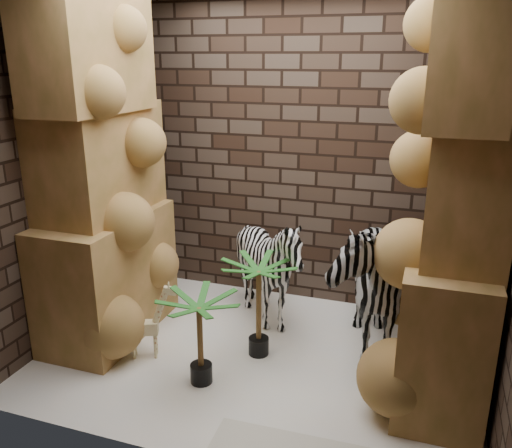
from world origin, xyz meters
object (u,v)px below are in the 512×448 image
(zebra_left, at_px, (269,273))
(palm_back, at_px, (200,340))
(palm_front, at_px, (259,308))
(zebra_right, at_px, (361,266))
(giraffe_toy, at_px, (143,320))

(zebra_left, xyz_separation_m, palm_back, (-0.21, -1.06, -0.14))
(zebra_left, relative_size, palm_front, 1.31)
(zebra_right, xyz_separation_m, zebra_left, (-0.84, 0.16, -0.25))
(zebra_left, relative_size, giraffe_toy, 1.65)
(zebra_right, relative_size, zebra_left, 1.35)
(palm_front, relative_size, palm_back, 1.16)
(zebra_left, relative_size, palm_back, 1.53)
(zebra_right, distance_m, zebra_left, 0.89)
(giraffe_toy, relative_size, palm_front, 0.80)
(zebra_left, bearing_deg, giraffe_toy, -130.96)
(palm_front, height_order, palm_back, palm_front)
(palm_back, bearing_deg, palm_front, 60.75)
(zebra_left, distance_m, giraffe_toy, 1.20)
(zebra_right, distance_m, palm_front, 0.91)
(zebra_right, bearing_deg, giraffe_toy, -171.31)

